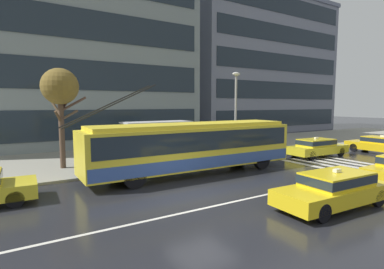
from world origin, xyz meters
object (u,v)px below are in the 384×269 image
at_px(trolleybus, 194,146).
at_px(pedestrian_at_shelter, 217,132).
at_px(pedestrian_approaching_curb, 90,138).
at_px(street_tree_bare, 60,89).
at_px(pedestrian_walking_past, 161,138).
at_px(bus_shelter, 156,132).
at_px(street_lamp, 236,106).
at_px(taxi_oncoming_near, 334,188).
at_px(taxi_cross_traffic, 381,144).
at_px(taxi_ahead_of_bus, 317,147).

relative_size(trolleybus, pedestrian_at_shelter, 6.30).
xyz_separation_m(pedestrian_approaching_curb, street_tree_bare, (-1.40, 0.40, 2.81)).
relative_size(pedestrian_walking_past, street_tree_bare, 0.34).
height_order(bus_shelter, pedestrian_walking_past, bus_shelter).
bearing_deg(pedestrian_at_shelter, pedestrian_approaching_curb, 174.77).
relative_size(trolleybus, street_tree_bare, 2.24).
bearing_deg(pedestrian_walking_past, street_lamp, -7.77).
relative_size(pedestrian_at_shelter, street_tree_bare, 0.35).
relative_size(trolleybus, pedestrian_approaching_curb, 6.19).
height_order(trolleybus, taxi_oncoming_near, trolleybus).
bearing_deg(pedestrian_approaching_curb, pedestrian_walking_past, -11.19).
xyz_separation_m(pedestrian_walking_past, street_lamp, (5.38, -0.73, 2.00)).
bearing_deg(taxi_oncoming_near, street_lamp, 70.03).
bearing_deg(street_tree_bare, pedestrian_at_shelter, -6.80).
relative_size(pedestrian_at_shelter, pedestrian_approaching_curb, 0.98).
relative_size(taxi_cross_traffic, taxi_ahead_of_bus, 0.98).
relative_size(taxi_oncoming_near, taxi_cross_traffic, 1.03).
distance_m(pedestrian_at_shelter, pedestrian_approaching_curb, 8.55).
bearing_deg(taxi_oncoming_near, pedestrian_approaching_curb, 117.81).
bearing_deg(taxi_cross_traffic, pedestrian_at_shelter, 155.77).
height_order(bus_shelter, street_lamp, street_lamp).
height_order(pedestrian_at_shelter, pedestrian_walking_past, pedestrian_at_shelter).
distance_m(pedestrian_at_shelter, pedestrian_walking_past, 4.37).
bearing_deg(taxi_oncoming_near, taxi_ahead_of_bus, 38.52).
xyz_separation_m(pedestrian_approaching_curb, street_lamp, (9.53, -1.55, 1.84)).
relative_size(taxi_ahead_of_bus, street_tree_bare, 0.85).
bearing_deg(pedestrian_walking_past, street_tree_bare, 167.56).
height_order(taxi_cross_traffic, pedestrian_at_shelter, pedestrian_at_shelter).
bearing_deg(trolleybus, pedestrian_walking_past, 95.49).
xyz_separation_m(pedestrian_approaching_curb, pedestrian_walking_past, (4.15, -0.82, -0.15)).
bearing_deg(pedestrian_walking_past, taxi_oncoming_near, -80.11).
height_order(taxi_cross_traffic, pedestrian_approaching_curb, pedestrian_approaching_curb).
distance_m(pedestrian_approaching_curb, street_lamp, 9.83).
distance_m(taxi_oncoming_near, taxi_ahead_of_bus, 11.26).
xyz_separation_m(taxi_cross_traffic, taxi_ahead_of_bus, (-5.33, 1.68, -0.00)).
bearing_deg(street_tree_bare, taxi_cross_traffic, -16.57).
relative_size(pedestrian_walking_past, street_lamp, 0.33).
height_order(trolleybus, taxi_ahead_of_bus, trolleybus).
xyz_separation_m(taxi_ahead_of_bus, pedestrian_at_shelter, (-6.27, 3.54, 1.06)).
relative_size(taxi_oncoming_near, pedestrian_approaching_curb, 2.35).
relative_size(taxi_oncoming_near, pedestrian_at_shelter, 2.39).
bearing_deg(street_lamp, taxi_oncoming_near, -109.97).
xyz_separation_m(pedestrian_at_shelter, street_tree_bare, (-9.92, 1.18, 2.83)).
xyz_separation_m(trolleybus, taxi_ahead_of_bus, (10.32, -0.18, -0.81)).
relative_size(pedestrian_approaching_curb, pedestrian_walking_past, 1.06).
height_order(pedestrian_walking_past, street_tree_bare, street_tree_bare).
height_order(pedestrian_approaching_curb, street_lamp, street_lamp).
distance_m(trolleybus, taxi_oncoming_near, 7.40).
bearing_deg(pedestrian_walking_past, bus_shelter, -176.72).
bearing_deg(taxi_ahead_of_bus, trolleybus, 178.99).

